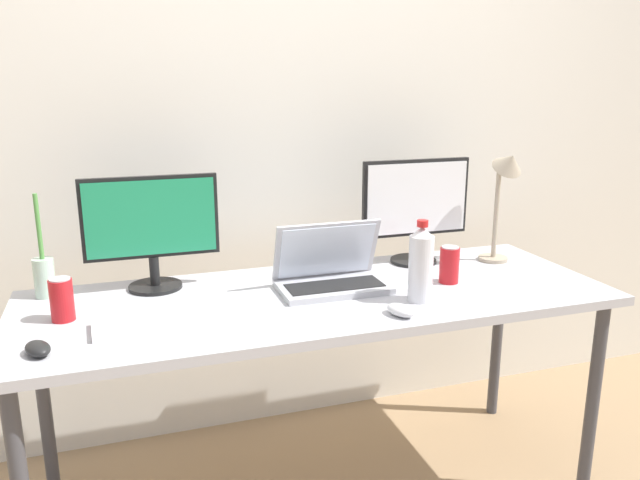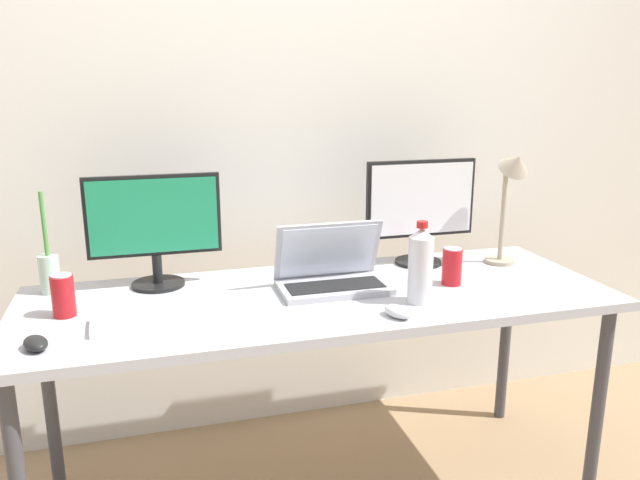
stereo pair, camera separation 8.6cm
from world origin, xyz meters
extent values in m
cube|color=silver|center=(0.00, 0.59, 1.30)|extent=(7.00, 0.08, 2.60)
cylinder|color=#424247|center=(0.89, -0.28, 0.35)|extent=(0.04, 0.04, 0.71)
cylinder|color=#424247|center=(-0.89, 0.28, 0.35)|extent=(0.04, 0.04, 0.71)
cylinder|color=#424247|center=(0.89, 0.28, 0.35)|extent=(0.04, 0.04, 0.71)
cube|color=#B7B7BC|center=(0.00, 0.00, 0.72)|extent=(1.89, 0.69, 0.03)
cylinder|color=black|center=(-0.50, 0.23, 0.75)|extent=(0.17, 0.17, 0.01)
cylinder|color=black|center=(-0.50, 0.23, 0.80)|extent=(0.03, 0.03, 0.10)
cube|color=black|center=(-0.50, 0.23, 0.98)|extent=(0.43, 0.02, 0.27)
cube|color=#1E8C59|center=(-0.50, 0.21, 0.98)|extent=(0.41, 0.01, 0.24)
cylinder|color=black|center=(0.45, 0.23, 0.75)|extent=(0.17, 0.17, 0.01)
cylinder|color=black|center=(0.45, 0.23, 0.80)|extent=(0.03, 0.03, 0.09)
cube|color=black|center=(0.45, 0.23, 0.99)|extent=(0.42, 0.02, 0.28)
cube|color=white|center=(0.45, 0.22, 0.99)|extent=(0.39, 0.01, 0.26)
cube|color=#B7B7BC|center=(0.05, 0.02, 0.75)|extent=(0.36, 0.21, 0.02)
cube|color=black|center=(0.05, 0.01, 0.76)|extent=(0.31, 0.12, 0.00)
cube|color=#B7B7BC|center=(0.05, 0.09, 0.86)|extent=(0.36, 0.09, 0.20)
cube|color=silver|center=(0.05, 0.08, 0.86)|extent=(0.32, 0.07, 0.18)
cube|color=white|center=(-0.50, -0.11, 0.75)|extent=(0.38, 0.15, 0.02)
ellipsoid|color=silver|center=(0.16, -0.25, 0.76)|extent=(0.09, 0.11, 0.03)
ellipsoid|color=black|center=(-0.82, -0.21, 0.76)|extent=(0.09, 0.11, 0.03)
cylinder|color=silver|center=(0.28, -0.16, 0.84)|extent=(0.08, 0.08, 0.21)
cone|color=silver|center=(0.28, -0.16, 0.96)|extent=(0.07, 0.07, 0.03)
cylinder|color=red|center=(0.28, -0.16, 0.99)|extent=(0.03, 0.03, 0.02)
cylinder|color=red|center=(0.45, -0.03, 0.80)|extent=(0.07, 0.07, 0.12)
cylinder|color=silver|center=(0.45, -0.03, 0.86)|extent=(0.06, 0.06, 0.00)
cylinder|color=red|center=(-0.77, 0.02, 0.80)|extent=(0.07, 0.07, 0.12)
cylinder|color=silver|center=(-0.77, 0.02, 0.86)|extent=(0.06, 0.06, 0.00)
cylinder|color=#B2D1B7|center=(-0.84, 0.25, 0.80)|extent=(0.06, 0.06, 0.13)
cylinder|color=#519342|center=(-0.84, 0.25, 0.97)|extent=(0.01, 0.01, 0.21)
cylinder|color=tan|center=(0.75, 0.15, 0.75)|extent=(0.11, 0.11, 0.01)
cylinder|color=tan|center=(0.75, 0.15, 0.92)|extent=(0.02, 0.02, 0.34)
cone|color=tan|center=(0.75, 0.09, 1.12)|extent=(0.11, 0.12, 0.11)
camera|label=1|loc=(-0.60, -1.80, 1.42)|focal=35.00mm
camera|label=2|loc=(-0.52, -1.83, 1.42)|focal=35.00mm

